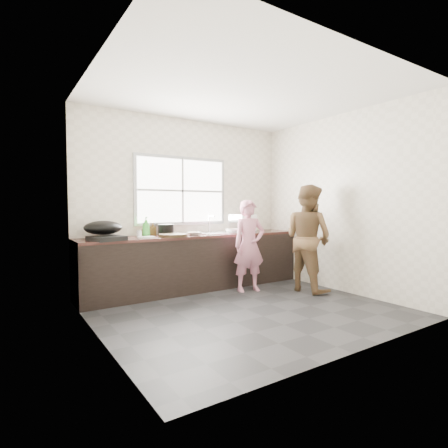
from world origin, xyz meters
TOP-DOWN VIEW (x-y plane):
  - floor at (0.00, 0.00)m, footprint 3.60×3.20m
  - ceiling at (0.00, 0.00)m, footprint 3.60×3.20m
  - wall_back at (0.00, 1.60)m, footprint 3.60×0.01m
  - wall_left at (-1.80, 0.00)m, footprint 0.01×3.20m
  - wall_right at (1.80, 0.00)m, footprint 0.01×3.20m
  - wall_front at (0.00, -1.60)m, footprint 3.60×0.01m
  - cabinet at (0.00, 1.29)m, footprint 3.60×0.62m
  - countertop at (0.00, 1.29)m, footprint 3.60×0.64m
  - sink at (0.35, 1.29)m, footprint 0.55×0.45m
  - faucet at (0.35, 1.49)m, footprint 0.02×0.02m
  - window_frame at (-0.10, 1.59)m, footprint 1.60×0.05m
  - window_glazing at (-0.10, 1.57)m, footprint 1.50×0.01m
  - woman at (0.62, 0.74)m, footprint 0.53×0.40m
  - person_side at (1.39, 0.26)m, footprint 0.67×0.84m
  - cutting_board at (-0.47, 1.13)m, footprint 0.51×0.51m
  - cleaver at (-0.42, 1.33)m, footprint 0.23×0.15m
  - bowl_mince at (-0.11, 1.17)m, footprint 0.22×0.22m
  - bowl_crabs at (0.65, 1.23)m, footprint 0.20×0.20m
  - bowl_held at (0.72, 1.24)m, footprint 0.25×0.25m
  - black_pot at (-0.47, 1.38)m, footprint 0.31×0.31m
  - plate_food at (-0.87, 1.16)m, footprint 0.26×0.26m
  - bottle_green at (-0.80, 1.35)m, footprint 0.12×0.12m
  - bottle_brown_tall at (-0.62, 1.52)m, footprint 0.10×0.10m
  - bottle_brown_short at (-0.79, 1.43)m, footprint 0.15×0.15m
  - glass_jar at (-0.93, 1.28)m, footprint 0.09×0.09m
  - burner at (-1.43, 1.09)m, footprint 0.47×0.47m
  - wok at (-1.42, 1.31)m, footprint 0.57×0.57m
  - dish_rack at (0.85, 1.21)m, footprint 0.47×0.38m
  - pot_lid_left at (-1.39, 1.29)m, footprint 0.34×0.34m
  - pot_lid_right at (-1.27, 1.52)m, footprint 0.33×0.33m

SIDE VIEW (x-z plane):
  - floor at x=0.00m, z-range -0.01..0.00m
  - cabinet at x=0.00m, z-range 0.00..0.82m
  - woman at x=0.62m, z-range 0.00..1.31m
  - person_side at x=1.39m, z-range 0.00..1.63m
  - countertop at x=0.00m, z-range 0.82..0.86m
  - sink at x=0.35m, z-range 0.85..0.88m
  - pot_lid_right at x=-1.27m, z-range 0.86..0.87m
  - pot_lid_left at x=-1.39m, z-range 0.86..0.87m
  - plate_food at x=-0.87m, z-range 0.86..0.88m
  - cutting_board at x=-0.47m, z-range 0.86..0.90m
  - bowl_mince at x=-0.11m, z-range 0.86..0.91m
  - burner at x=-1.43m, z-range 0.86..0.92m
  - bowl_crabs at x=0.65m, z-range 0.86..0.92m
  - bowl_held at x=0.72m, z-range 0.86..0.92m
  - cleaver at x=-0.42m, z-range 0.90..0.91m
  - glass_jar at x=-0.93m, z-range 0.86..0.96m
  - bottle_brown_short at x=-0.79m, z-range 0.86..1.01m
  - black_pot at x=-0.47m, z-range 0.86..1.03m
  - bottle_brown_tall at x=-0.62m, z-range 0.86..1.04m
  - bottle_green at x=-0.80m, z-range 0.86..1.15m
  - faucet at x=0.35m, z-range 0.86..1.16m
  - dish_rack at x=0.85m, z-range 0.86..1.16m
  - wok at x=-1.42m, z-range 0.92..1.11m
  - wall_back at x=0.00m, z-range 0.00..2.70m
  - wall_left at x=-1.80m, z-range 0.00..2.70m
  - wall_right at x=1.80m, z-range 0.00..2.70m
  - wall_front at x=0.00m, z-range 0.00..2.70m
  - window_glazing at x=-0.10m, z-range 1.05..2.05m
  - window_frame at x=-0.10m, z-range 1.00..2.10m
  - ceiling at x=0.00m, z-range 2.70..2.71m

